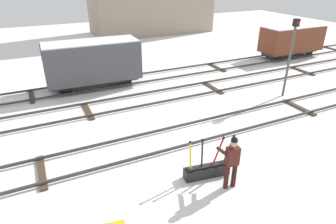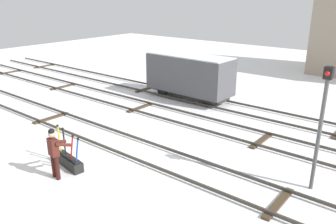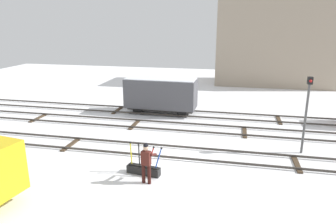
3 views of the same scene
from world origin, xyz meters
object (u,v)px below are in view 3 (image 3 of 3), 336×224
at_px(rail_worker, 146,161).
at_px(freight_car_far_end, 161,94).
at_px(switch_lever_frame, 144,169).
at_px(signal_post, 307,108).

xyz_separation_m(rail_worker, freight_car_far_end, (-1.83, 10.28, 0.47)).
distance_m(switch_lever_frame, rail_worker, 1.12).
distance_m(rail_worker, freight_car_far_end, 10.45).
bearing_deg(freight_car_far_end, switch_lever_frame, -79.45).
relative_size(rail_worker, signal_post, 0.45).
height_order(signal_post, freight_car_far_end, signal_post).
distance_m(switch_lever_frame, freight_car_far_end, 9.74).
bearing_deg(rail_worker, switch_lever_frame, 123.99).
xyz_separation_m(switch_lever_frame, freight_car_far_end, (-1.48, 9.54, 1.24)).
relative_size(signal_post, freight_car_far_end, 0.77).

